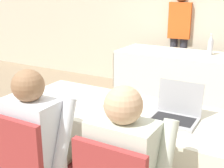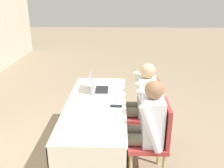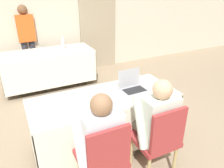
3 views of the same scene
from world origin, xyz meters
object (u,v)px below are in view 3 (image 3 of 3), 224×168
object	(u,v)px
person_white_shirt	(154,121)
person_red_shirt	(27,38)
chair_near_right	(159,138)
water_bottle	(63,43)
person_checkered_shirt	(99,138)
cell_phone	(108,107)
chair_near_left	(104,158)
laptop	(133,87)

from	to	relation	value
person_white_shirt	person_red_shirt	xyz separation A→B (m)	(-0.85, 3.43, 0.25)
chair_near_right	water_bottle	bearing A→B (deg)	-85.58
person_checkered_shirt	chair_near_right	bearing A→B (deg)	170.88
person_white_shirt	person_red_shirt	bearing A→B (deg)	-76.13
cell_phone	person_red_shirt	size ratio (longest dim) A/B	0.09
water_bottle	person_white_shirt	distance (m)	2.85
person_checkered_shirt	cell_phone	bearing A→B (deg)	-127.07
cell_phone	chair_near_left	xyz separation A→B (m)	(-0.24, -0.42, -0.26)
water_bottle	person_checkered_shirt	xyz separation A→B (m)	(-0.42, -2.83, -0.22)
water_bottle	chair_near_left	xyz separation A→B (m)	(-0.42, -2.93, -0.38)
chair_near_left	person_checkered_shirt	distance (m)	0.19
cell_phone	chair_near_left	bearing A→B (deg)	-117.63
chair_near_right	person_checkered_shirt	distance (m)	0.67
laptop	water_bottle	distance (m)	2.29
laptop	person_red_shirt	xyz separation A→B (m)	(-0.91, 2.86, 0.11)
person_checkered_shirt	person_red_shirt	bearing A→B (deg)	-86.61
chair_near_left	cell_phone	bearing A→B (deg)	-119.72
chair_near_left	laptop	bearing A→B (deg)	-136.86
water_bottle	chair_near_left	size ratio (longest dim) A/B	0.32
chair_near_left	person_white_shirt	world-z (taller)	person_white_shirt
person_white_shirt	chair_near_right	bearing A→B (deg)	90.00
cell_phone	person_checkered_shirt	xyz separation A→B (m)	(-0.24, -0.32, -0.10)
laptop	water_bottle	size ratio (longest dim) A/B	1.12
chair_near_right	person_checkered_shirt	xyz separation A→B (m)	(-0.64, 0.10, 0.16)
chair_near_right	person_white_shirt	distance (m)	0.19
chair_near_left	person_checkered_shirt	world-z (taller)	person_checkered_shirt
cell_phone	water_bottle	world-z (taller)	water_bottle
chair_near_left	person_checkered_shirt	size ratio (longest dim) A/B	0.78
laptop	cell_phone	bearing A→B (deg)	-153.80
chair_near_left	person_red_shirt	size ratio (longest dim) A/B	0.57
person_red_shirt	chair_near_left	bearing A→B (deg)	-92.84
chair_near_left	person_red_shirt	distance (m)	3.56
laptop	person_red_shirt	world-z (taller)	person_red_shirt
water_bottle	person_red_shirt	xyz separation A→B (m)	(-0.62, 0.60, 0.03)
water_bottle	chair_near_right	distance (m)	2.97
water_bottle	person_white_shirt	bearing A→B (deg)	-85.42
laptop	person_red_shirt	distance (m)	3.01
laptop	chair_near_left	world-z (taller)	laptop
water_bottle	person_white_shirt	size ratio (longest dim) A/B	0.25
person_checkered_shirt	chair_near_left	bearing A→B (deg)	90.00
laptop	person_white_shirt	xyz separation A→B (m)	(-0.07, -0.56, -0.14)
person_red_shirt	cell_phone	bearing A→B (deg)	-87.99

